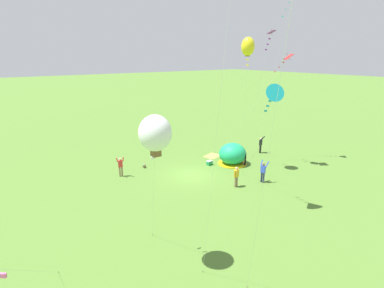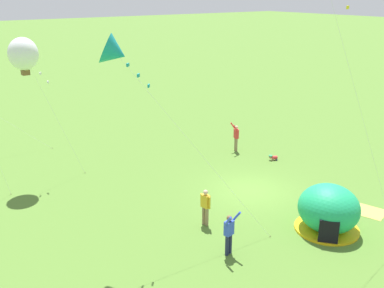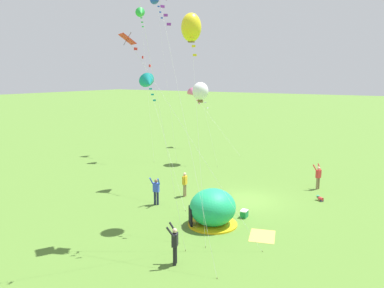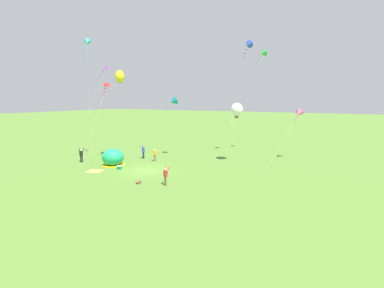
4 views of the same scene
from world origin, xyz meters
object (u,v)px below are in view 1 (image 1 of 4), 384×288
at_px(person_with_toddler, 236,176).
at_px(kite_teal, 273,95).
at_px(toddler_crawling, 144,166).
at_px(person_strolling, 261,144).
at_px(kite_yellow, 248,47).
at_px(cooler_box, 209,163).
at_px(kite_white, 155,133).
at_px(kite_red, 285,61).
at_px(popup_tent, 233,154).
at_px(kite_purple, 270,40).
at_px(person_flying_kite, 121,166).
at_px(person_arms_raised, 263,171).

xyz_separation_m(person_with_toddler, kite_teal, (0.74, 3.63, 6.94)).
xyz_separation_m(toddler_crawling, person_with_toddler, (-4.02, 8.35, 0.79)).
relative_size(person_strolling, person_with_toddler, 1.10).
distance_m(toddler_crawling, kite_yellow, 14.24).
bearing_deg(cooler_box, toddler_crawling, -30.06).
height_order(person_with_toddler, kite_white, kite_white).
height_order(cooler_box, person_strolling, person_strolling).
bearing_deg(kite_white, person_with_toddler, -155.38).
bearing_deg(kite_teal, kite_red, -146.18).
height_order(popup_tent, kite_teal, kite_teal).
height_order(kite_purple, kite_red, kite_purple).
bearing_deg(kite_red, kite_yellow, -17.11).
distance_m(popup_tent, kite_teal, 11.19).
bearing_deg(person_with_toddler, kite_purple, -156.81).
bearing_deg(person_flying_kite, kite_red, 155.43).
relative_size(toddler_crawling, person_strolling, 0.28).
bearing_deg(person_with_toddler, kite_yellow, -141.76).
bearing_deg(person_strolling, popup_tent, 8.43).
height_order(kite_yellow, kite_red, kite_yellow).
bearing_deg(person_flying_kite, cooler_box, 163.69).
distance_m(toddler_crawling, person_flying_kite, 2.90).
bearing_deg(kite_purple, person_flying_kite, -21.96).
bearing_deg(cooler_box, kite_red, 144.69).
relative_size(person_with_toddler, kite_purple, 0.14).
distance_m(popup_tent, toddler_crawling, 8.64).
distance_m(person_arms_raised, kite_yellow, 10.50).
height_order(person_strolling, person_with_toddler, person_strolling).
distance_m(cooler_box, kite_yellow, 11.22).
relative_size(popup_tent, person_flying_kite, 1.49).
bearing_deg(kite_teal, person_arms_raised, -137.01).
bearing_deg(kite_yellow, toddler_crawling, -38.99).
relative_size(person_arms_raised, kite_red, 0.18).
distance_m(person_strolling, kite_teal, 14.21).
xyz_separation_m(toddler_crawling, kite_red, (-10.80, 6.94, 9.59)).
xyz_separation_m(toddler_crawling, person_strolling, (-12.37, 3.52, 0.82)).
xyz_separation_m(kite_yellow, kite_red, (-3.59, 1.11, -1.21)).
bearing_deg(kite_yellow, kite_white, 28.35).
bearing_deg(person_with_toddler, person_strolling, -149.95).
relative_size(person_arms_raised, kite_purple, 0.15).
bearing_deg(popup_tent, person_arms_raised, 77.85).
bearing_deg(popup_tent, kite_white, 32.99).
height_order(person_arms_raised, kite_red, kite_red).
height_order(toddler_crawling, person_arms_raised, person_arms_raised).
height_order(person_strolling, kite_red, kite_red).
bearing_deg(person_arms_raised, kite_yellow, -103.22).
distance_m(person_arms_raised, kite_white, 14.06).
relative_size(cooler_box, kite_purple, 0.04).
distance_m(person_with_toddler, kite_teal, 7.86).
bearing_deg(kite_yellow, popup_tent, -99.98).
height_order(person_with_toddler, kite_purple, kite_purple).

